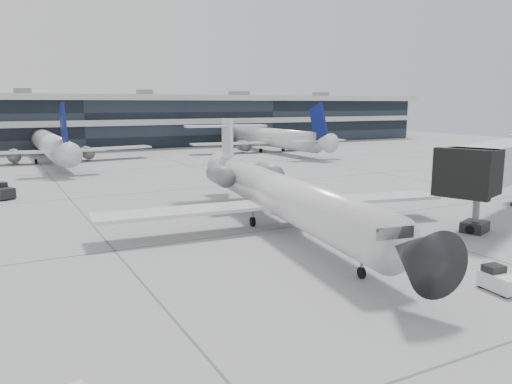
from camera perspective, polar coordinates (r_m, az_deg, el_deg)
ground at (r=36.76m, az=-0.41°, el=-4.62°), size 220.00×220.00×0.00m
terminal at (r=114.80m, az=-19.87°, el=7.32°), size 170.00×22.00×10.00m
bg_jet_center at (r=87.44m, az=-22.29°, el=3.20°), size 32.00×40.00×9.60m
bg_jet_right at (r=99.60m, az=1.28°, el=4.70°), size 32.00×40.00×9.60m
regional_jet at (r=37.42m, az=2.70°, el=-0.16°), size 27.21×33.95×7.85m
jet_bridge at (r=46.37m, az=27.01°, el=3.27°), size 19.61×9.94×6.46m
baggage_tug at (r=28.29m, az=26.02°, el=-9.04°), size 1.33×2.04×1.23m
traffic_cone at (r=41.01m, az=-15.41°, el=-3.03°), size 0.54×0.54×0.60m
far_tug at (r=55.39m, az=-27.03°, el=0.03°), size 2.38×2.90×1.60m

